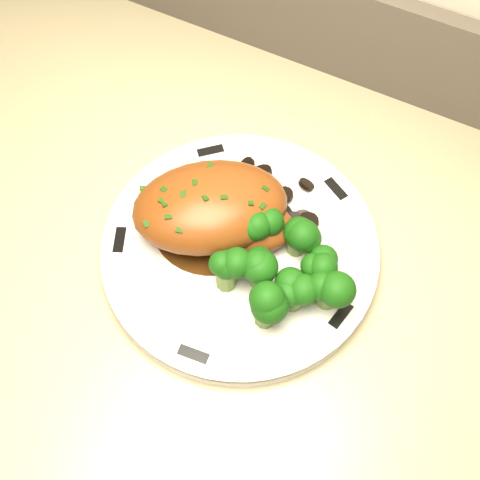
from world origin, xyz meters
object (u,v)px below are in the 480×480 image
at_px(plate, 240,249).
at_px(chicken_breast, 216,209).
at_px(broccoli_florets, 282,271).
at_px(counter, 171,370).

xyz_separation_m(plate, chicken_breast, (-0.03, 0.01, 0.04)).
bearing_deg(chicken_breast, plate, -53.87).
height_order(plate, chicken_breast, chicken_breast).
bearing_deg(plate, broccoli_florets, -18.99).
bearing_deg(broccoli_florets, chicken_breast, 161.43).
relative_size(chicken_breast, broccoli_florets, 1.54).
distance_m(counter, broccoli_florets, 0.51).
height_order(chicken_breast, broccoli_florets, chicken_breast).
xyz_separation_m(counter, chicken_breast, (0.08, 0.05, 0.49)).
height_order(counter, plate, counter).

